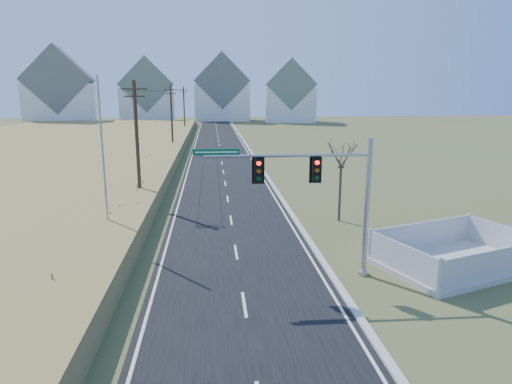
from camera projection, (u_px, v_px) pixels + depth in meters
name	position (u px, v px, depth m)	size (l,w,h in m)	color
ground	(241.00, 285.00, 19.91)	(260.00, 260.00, 0.00)	#4D5629
road	(219.00, 147.00, 68.48)	(8.00, 180.00, 0.06)	black
curb	(247.00, 146.00, 68.86)	(0.30, 180.00, 0.18)	#B2AFA8
reed_marsh	(26.00, 154.00, 56.36)	(38.00, 110.00, 1.30)	olive
utility_pole_near	(137.00, 142.00, 32.85)	(1.80, 0.26, 9.00)	#422D1E
utility_pole_mid	(172.00, 118.00, 61.99)	(1.80, 0.26, 9.00)	#422D1E
utility_pole_far	(184.00, 109.00, 91.14)	(1.80, 0.26, 9.00)	#422D1E
condo_nw	(60.00, 93.00, 111.79)	(17.69, 13.38, 19.05)	white
condo_nnw	(147.00, 96.00, 121.62)	(14.93, 11.17, 17.03)	white
condo_n	(222.00, 93.00, 127.25)	(15.27, 10.20, 18.54)	white
condo_ne	(290.00, 96.00, 121.35)	(14.12, 10.51, 16.52)	white
traffic_signal_mast	(327.00, 192.00, 20.01)	(7.91, 0.54, 6.29)	#9EA0A5
fence_enclosure	(455.00, 260.00, 21.94)	(8.21, 6.83, 1.62)	#B7B5AD
open_sign	(393.00, 255.00, 22.50)	(0.48, 0.30, 0.65)	white
flagpole	(105.00, 178.00, 24.81)	(0.41, 0.41, 9.11)	#B7B5AD
bare_tree	(342.00, 153.00, 28.74)	(2.07, 2.07, 5.48)	#4C3F33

